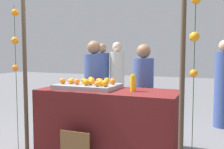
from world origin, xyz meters
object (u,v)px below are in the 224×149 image
(orange_0, at_px, (105,83))
(juice_bottle, at_px, (133,83))
(vendor_left, at_px, (94,93))
(orange_1, at_px, (98,81))
(vendor_right, at_px, (143,99))
(stall_counter, at_px, (108,122))

(orange_0, relative_size, juice_bottle, 0.40)
(juice_bottle, xyz_separation_m, vendor_left, (-0.86, 0.60, -0.27))
(orange_1, xyz_separation_m, vendor_right, (0.58, 0.37, -0.29))
(orange_1, bearing_deg, juice_bottle, -17.49)
(orange_0, xyz_separation_m, vendor_right, (0.33, 0.69, -0.30))
(juice_bottle, xyz_separation_m, vendor_right, (-0.01, 0.56, -0.30))
(orange_0, height_order, orange_1, orange_0)
(stall_counter, xyz_separation_m, orange_0, (0.02, -0.14, 0.57))
(vendor_left, relative_size, vendor_right, 1.04)
(stall_counter, relative_size, vendor_right, 1.24)
(juice_bottle, distance_m, vendor_left, 1.08)
(stall_counter, height_order, orange_1, orange_1)
(stall_counter, bearing_deg, juice_bottle, 0.21)
(orange_0, xyz_separation_m, vendor_left, (-0.52, 0.73, -0.27))
(stall_counter, distance_m, vendor_left, 0.83)
(orange_0, bearing_deg, vendor_left, 125.17)
(orange_0, relative_size, vendor_right, 0.06)
(orange_0, bearing_deg, vendor_right, 64.40)
(stall_counter, xyz_separation_m, juice_bottle, (0.36, 0.00, 0.57))
(juice_bottle, bearing_deg, vendor_right, 91.30)
(vendor_right, bearing_deg, stall_counter, -122.04)
(orange_1, xyz_separation_m, vendor_left, (-0.27, 0.41, -0.26))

